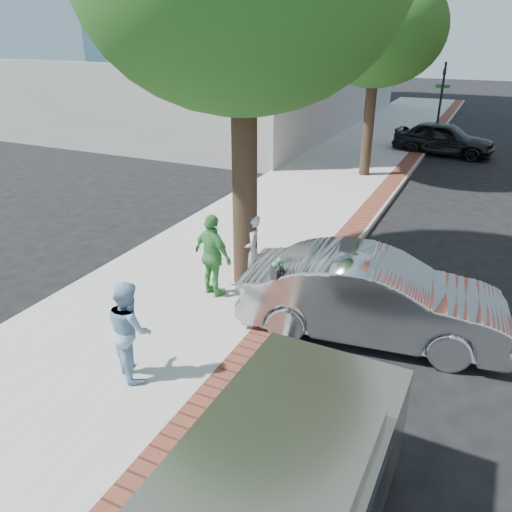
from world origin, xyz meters
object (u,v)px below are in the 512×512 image
Objects in this scene: person_green at (213,256)px; bg_car at (444,138)px; person_officer at (130,329)px; person_gray at (252,250)px; sedan_silver at (373,297)px; parking_meter at (277,281)px.

person_green is 0.40× the size of bg_car.
person_green reaches higher than person_officer.
person_gray is at bearing 178.31° from bg_car.
person_green is at bearing 84.57° from sedan_silver.
sedan_silver is (2.79, -0.66, -0.15)m from person_gray.
parking_meter is 0.90× the size of person_officer.
person_gray is 15.81m from bg_car.
person_green is at bearing -58.16° from person_gray.
bg_car is (2.51, 19.33, -0.22)m from person_officer.
parking_meter is 0.83× the size of person_green.
person_officer is at bearing -31.41° from person_gray.
person_gray is 0.33× the size of sedan_silver.
person_green is (-0.50, -0.80, 0.10)m from person_gray.
person_officer is at bearing 112.20° from person_green.
parking_meter is at bearing -92.78° from person_officer.
person_officer is (-0.34, -3.67, 0.03)m from person_gray.
person_gray reaches higher than parking_meter.
parking_meter is at bearing -176.79° from bg_car.
parking_meter is at bearing 113.52° from sedan_silver.
parking_meter is at bearing 12.61° from person_gray.
person_officer is 0.93× the size of person_green.
parking_meter reaches higher than sedan_silver.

